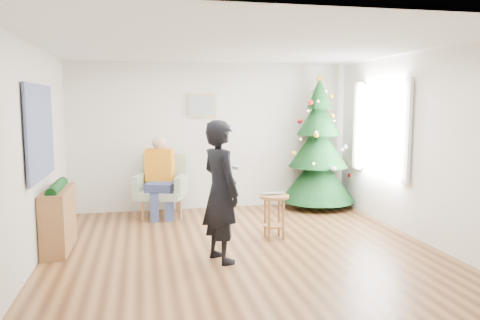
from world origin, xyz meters
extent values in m
plane|color=brown|center=(0.00, 0.00, 0.00)|extent=(5.00, 5.00, 0.00)
plane|color=white|center=(0.00, 0.00, 2.60)|extent=(5.00, 5.00, 0.00)
plane|color=silver|center=(0.00, 2.50, 1.30)|extent=(5.00, 0.00, 5.00)
plane|color=silver|center=(0.00, -2.50, 1.30)|extent=(5.00, 0.00, 5.00)
plane|color=silver|center=(-2.50, 0.00, 1.30)|extent=(0.00, 5.00, 5.00)
plane|color=silver|center=(2.50, 0.00, 1.30)|extent=(0.00, 5.00, 5.00)
cube|color=white|center=(2.47, 1.00, 1.50)|extent=(0.04, 1.30, 1.40)
cube|color=white|center=(2.44, 0.25, 1.50)|extent=(0.05, 0.25, 1.50)
cube|color=white|center=(2.44, 1.75, 1.50)|extent=(0.05, 0.25, 1.50)
cylinder|color=#3F2816|center=(1.88, 2.15, 0.16)|extent=(0.10, 0.10, 0.31)
cone|color=black|center=(1.88, 2.15, 0.57)|extent=(1.35, 1.35, 0.88)
cone|color=black|center=(1.88, 2.15, 1.14)|extent=(1.08, 1.08, 0.78)
cone|color=black|center=(1.88, 2.15, 1.66)|extent=(0.79, 0.79, 0.67)
cone|color=black|center=(1.88, 2.15, 2.07)|extent=(0.46, 0.46, 0.57)
cone|color=gold|center=(1.88, 2.15, 2.36)|extent=(0.15, 0.15, 0.15)
cylinder|color=brown|center=(0.55, 0.39, 0.60)|extent=(0.41, 0.41, 0.04)
cylinder|color=brown|center=(0.55, 0.39, 0.19)|extent=(0.31, 0.31, 0.02)
imported|color=silver|center=(0.55, 0.39, 0.63)|extent=(0.36, 0.25, 0.03)
cube|color=#92A283|center=(-0.96, 2.00, 0.39)|extent=(0.94, 0.90, 0.12)
cube|color=#92A283|center=(-0.86, 2.31, 0.73)|extent=(0.76, 0.36, 0.60)
cube|color=#92A283|center=(-1.30, 2.11, 0.55)|extent=(0.29, 0.60, 0.30)
cube|color=#92A283|center=(-0.62, 1.89, 0.55)|extent=(0.29, 0.60, 0.30)
cube|color=navy|center=(-0.96, 1.91, 0.52)|extent=(0.55, 0.57, 0.14)
cube|color=orange|center=(-0.96, 2.15, 0.85)|extent=(0.51, 0.37, 0.55)
sphere|color=tan|center=(-0.96, 2.13, 1.23)|extent=(0.24, 0.24, 0.24)
imported|color=black|center=(-0.35, -0.38, 0.85)|extent=(0.61, 0.73, 1.70)
cube|color=white|center=(-0.16, -0.41, 1.14)|extent=(0.08, 0.13, 0.04)
cube|color=brown|center=(-2.33, 0.48, 0.40)|extent=(0.31, 1.00, 0.80)
cylinder|color=black|center=(-2.33, 0.48, 0.82)|extent=(0.14, 0.90, 0.14)
cube|color=black|center=(-2.46, 0.30, 1.55)|extent=(0.03, 1.50, 1.15)
cube|color=tan|center=(-0.20, 2.47, 1.85)|extent=(0.52, 0.03, 0.42)
cube|color=gray|center=(-0.20, 2.45, 1.85)|extent=(0.44, 0.02, 0.34)
camera|label=1|loc=(-1.25, -5.79, 1.90)|focal=35.00mm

